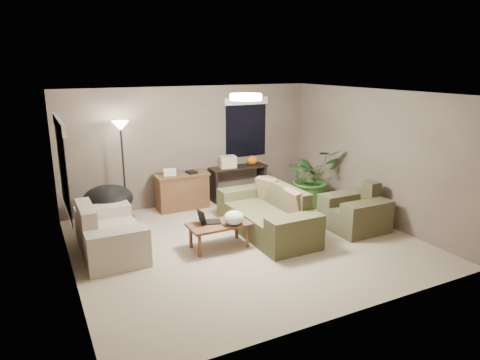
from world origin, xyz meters
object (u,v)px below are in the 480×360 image
houseplant (311,183)px  armchair (355,213)px  main_sofa (268,217)px  loveseat (108,236)px  console_table (238,180)px  floor_lamp (121,138)px  desk (182,191)px  cat_scratching_post (346,208)px  papasan_chair (108,203)px  coffee_table (219,227)px

houseplant → armchair: bearing=-93.2°
main_sofa → loveseat: 2.74m
console_table → main_sofa: bearing=-101.4°
floor_lamp → houseplant: (3.70, -1.00, -1.11)m
desk → cat_scratching_post: size_ratio=2.20×
main_sofa → desk: (-0.93, 1.96, 0.08)m
console_table → houseplant: bearing=-43.0°
papasan_chair → main_sofa: bearing=-31.5°
floor_lamp → houseplant: floor_lamp is taller
loveseat → armchair: size_ratio=1.60×
armchair → desk: armchair is taller
main_sofa → armchair: bearing=-20.4°
floor_lamp → houseplant: 3.99m
main_sofa → console_table: (0.41, 2.02, 0.14)m
loveseat → houseplant: 4.35m
armchair → cat_scratching_post: 0.57m
loveseat → cat_scratching_post: bearing=-5.5°
houseplant → desk: bearing=157.5°
armchair → houseplant: (0.08, 1.47, 0.19)m
main_sofa → console_table: main_sofa is taller
papasan_chair → cat_scratching_post: size_ratio=1.92×
cat_scratching_post → armchair: bearing=-113.7°
coffee_table → console_table: bearing=56.7°
console_table → papasan_chair: papasan_chair is taller
armchair → floor_lamp: floor_lamp is taller
main_sofa → console_table: bearing=78.6°
armchair → houseplant: houseplant is taller
main_sofa → cat_scratching_post: size_ratio=4.40×
floor_lamp → cat_scratching_post: (3.85, -1.95, -1.38)m
armchair → papasan_chair: armchair is taller
main_sofa → console_table: size_ratio=1.69×
console_table → houseplant: (1.19, -1.11, 0.05)m
armchair → console_table: size_ratio=0.77×
loveseat → coffee_table: (1.66, -0.59, 0.06)m
main_sofa → coffee_table: size_ratio=2.20×
coffee_table → floor_lamp: floor_lamp is taller
coffee_table → desk: desk is taller
loveseat → console_table: size_ratio=1.23×
armchair → coffee_table: (-2.57, 0.35, 0.06)m
main_sofa → houseplant: bearing=29.7°
coffee_table → desk: size_ratio=0.91×
main_sofa → desk: size_ratio=2.00×
coffee_table → armchair: bearing=-7.8°
main_sofa → floor_lamp: bearing=137.9°
desk → cat_scratching_post: (2.67, -2.01, -0.16)m
loveseat → cat_scratching_post: 4.48m
papasan_chair → cat_scratching_post: bearing=-20.5°
loveseat → cat_scratching_post: (4.46, -0.43, -0.08)m
loveseat → coffee_table: loveseat is taller
armchair → main_sofa: bearing=159.6°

